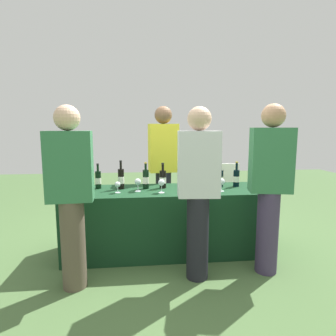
# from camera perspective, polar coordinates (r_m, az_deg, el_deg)

# --- Properties ---
(ground_plane) EXTENTS (12.00, 12.00, 0.00)m
(ground_plane) POSITION_cam_1_polar(r_m,az_deg,el_deg) (3.49, 0.00, -16.39)
(ground_plane) COLOR #476638
(tasting_table) EXTENTS (2.33, 0.70, 0.74)m
(tasting_table) POSITION_cam_1_polar(r_m,az_deg,el_deg) (3.35, 0.00, -10.59)
(tasting_table) COLOR #14381E
(tasting_table) RESTS_ON ground_plane
(wine_bottle_0) EXTENTS (0.07, 0.07, 0.30)m
(wine_bottle_0) POSITION_cam_1_polar(r_m,az_deg,el_deg) (3.38, -13.99, -2.29)
(wine_bottle_0) COLOR black
(wine_bottle_0) RESTS_ON tasting_table
(wine_bottle_1) EXTENTS (0.07, 0.07, 0.33)m
(wine_bottle_1) POSITION_cam_1_polar(r_m,az_deg,el_deg) (3.30, -9.50, -2.13)
(wine_bottle_1) COLOR black
(wine_bottle_1) RESTS_ON tasting_table
(wine_bottle_2) EXTENTS (0.07, 0.07, 0.31)m
(wine_bottle_2) POSITION_cam_1_polar(r_m,az_deg,el_deg) (3.29, -4.53, -2.22)
(wine_bottle_2) COLOR black
(wine_bottle_2) RESTS_ON tasting_table
(wine_bottle_3) EXTENTS (0.08, 0.08, 0.30)m
(wine_bottle_3) POSITION_cam_1_polar(r_m,az_deg,el_deg) (3.31, -1.06, -2.24)
(wine_bottle_3) COLOR black
(wine_bottle_3) RESTS_ON tasting_table
(wine_bottle_4) EXTENTS (0.08, 0.08, 0.32)m
(wine_bottle_4) POSITION_cam_1_polar(r_m,az_deg,el_deg) (3.42, 6.55, -1.79)
(wine_bottle_4) COLOR black
(wine_bottle_4) RESTS_ON tasting_table
(wine_bottle_5) EXTENTS (0.07, 0.07, 0.30)m
(wine_bottle_5) POSITION_cam_1_polar(r_m,az_deg,el_deg) (3.43, 10.56, -2.03)
(wine_bottle_5) COLOR black
(wine_bottle_5) RESTS_ON tasting_table
(wine_bottle_6) EXTENTS (0.07, 0.07, 0.30)m
(wine_bottle_6) POSITION_cam_1_polar(r_m,az_deg,el_deg) (3.50, 13.69, -1.95)
(wine_bottle_6) COLOR black
(wine_bottle_6) RESTS_ON tasting_table
(wine_glass_0) EXTENTS (0.06, 0.06, 0.12)m
(wine_glass_0) POSITION_cam_1_polar(r_m,az_deg,el_deg) (3.12, -10.20, -3.41)
(wine_glass_0) COLOR silver
(wine_glass_0) RESTS_ON tasting_table
(wine_glass_1) EXTENTS (0.07, 0.07, 0.15)m
(wine_glass_1) POSITION_cam_1_polar(r_m,az_deg,el_deg) (3.15, -6.15, -2.87)
(wine_glass_1) COLOR silver
(wine_glass_1) RESTS_ON tasting_table
(wine_glass_2) EXTENTS (0.07, 0.07, 0.15)m
(wine_glass_2) POSITION_cam_1_polar(r_m,az_deg,el_deg) (3.06, -1.33, -3.07)
(wine_glass_2) COLOR silver
(wine_glass_2) RESTS_ON tasting_table
(wine_glass_3) EXTENTS (0.07, 0.07, 0.15)m
(wine_glass_3) POSITION_cam_1_polar(r_m,az_deg,el_deg) (3.19, 10.81, -2.80)
(wine_glass_3) COLOR silver
(wine_glass_3) RESTS_ON tasting_table
(server_pouring) EXTENTS (0.41, 0.26, 1.73)m
(server_pouring) POSITION_cam_1_polar(r_m,az_deg,el_deg) (3.80, -0.90, 0.68)
(server_pouring) COLOR black
(server_pouring) RESTS_ON ground_plane
(guest_0) EXTENTS (0.40, 0.24, 1.64)m
(guest_0) POSITION_cam_1_polar(r_m,az_deg,el_deg) (2.62, -19.14, -4.55)
(guest_0) COLOR brown
(guest_0) RESTS_ON ground_plane
(guest_1) EXTENTS (0.40, 0.24, 1.64)m
(guest_1) POSITION_cam_1_polar(r_m,az_deg,el_deg) (2.65, 6.17, -3.95)
(guest_1) COLOR black
(guest_1) RESTS_ON ground_plane
(guest_2) EXTENTS (0.42, 0.28, 1.68)m
(guest_2) POSITION_cam_1_polar(r_m,az_deg,el_deg) (2.92, 19.97, -2.89)
(guest_2) COLOR #3F3351
(guest_2) RESTS_ON ground_plane
(menu_board) EXTENTS (0.47, 0.12, 0.90)m
(menu_board) POSITION_cam_1_polar(r_m,az_deg,el_deg) (4.49, 11.05, -4.84)
(menu_board) COLOR white
(menu_board) RESTS_ON ground_plane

